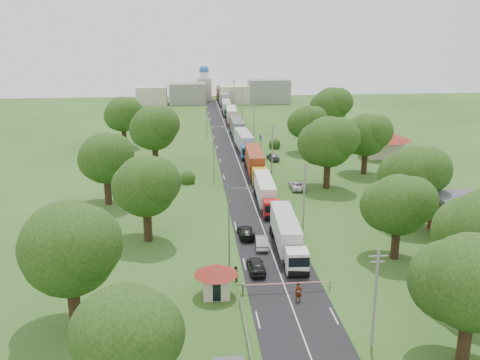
{
  "coord_description": "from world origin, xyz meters",
  "views": [
    {
      "loc": [
        -9.37,
        -73.43,
        26.34
      ],
      "look_at": [
        -1.87,
        5.84,
        3.0
      ],
      "focal_mm": 40.0,
      "sensor_mm": 36.0,
      "label": 1
    }
  ],
  "objects": [
    {
      "name": "road",
      "position": [
        0.0,
        20.0,
        0.0
      ],
      "size": [
        8.0,
        200.0,
        0.04
      ],
      "primitive_type": "cube",
      "color": "black",
      "rests_on": "ground"
    },
    {
      "name": "distant_town",
      "position": [
        0.68,
        110.0,
        3.49
      ],
      "size": [
        52.0,
        8.0,
        8.0
      ],
      "color": "gray",
      "rests_on": "ground"
    },
    {
      "name": "car_verge_far",
      "position": [
        7.03,
        29.53,
        0.75
      ],
      "size": [
        2.36,
        4.63,
        1.51
      ],
      "primitive_type": "imported",
      "rotation": [
        0.0,
        0.0,
        3.28
      ],
      "color": "slate",
      "rests_on": "ground"
    },
    {
      "name": "tree_12",
      "position": [
        -16.01,
        25.17,
        7.85
      ],
      "size": [
        9.6,
        9.6,
        12.05
      ],
      "color": "#382616",
      "rests_on": "ground"
    },
    {
      "name": "truck_2",
      "position": [
        2.13,
        19.11,
        2.3
      ],
      "size": [
        3.2,
        15.69,
        4.34
      ],
      "color": "gold",
      "rests_on": "ground"
    },
    {
      "name": "tree_4",
      "position": [
        12.99,
        10.17,
        7.85
      ],
      "size": [
        9.6,
        9.6,
        12.05
      ],
      "color": "#382616",
      "rests_on": "ground"
    },
    {
      "name": "pole_3",
      "position": [
        5.5,
        49.0,
        4.68
      ],
      "size": [
        1.6,
        0.24,
        9.0
      ],
      "color": "gray",
      "rests_on": "ground"
    },
    {
      "name": "car_lane_mid",
      "position": [
        -1.0,
        -13.45,
        0.69
      ],
      "size": [
        1.89,
        4.35,
        1.39
      ],
      "primitive_type": "imported",
      "rotation": [
        0.0,
        0.0,
        3.04
      ],
      "color": "#ACAFB5",
      "rests_on": "ground"
    },
    {
      "name": "lamp_0",
      "position": [
        -5.35,
        -20.0,
        5.55
      ],
      "size": [
        2.03,
        0.22,
        10.0
      ],
      "color": "slate",
      "rests_on": "ground"
    },
    {
      "name": "ground",
      "position": [
        0.0,
        0.0,
        0.0
      ],
      "size": [
        260.0,
        260.0,
        0.0
      ],
      "primitive_type": "plane",
      "color": "#294A18",
      "rests_on": "ground"
    },
    {
      "name": "tree_10",
      "position": [
        -15.01,
        -9.84,
        7.22
      ],
      "size": [
        8.8,
        8.8,
        11.07
      ],
      "color": "#382616",
      "rests_on": "ground"
    },
    {
      "name": "guard_rail",
      "position": [
        -5.0,
        -35.0,
        0.0
      ],
      "size": [
        0.1,
        17.0,
        1.7
      ],
      "primitive_type": null,
      "color": "slate",
      "rests_on": "ground"
    },
    {
      "name": "tree_6",
      "position": [
        14.99,
        35.14,
        6.6
      ],
      "size": [
        8.0,
        8.0,
        10.1
      ],
      "color": "#382616",
      "rests_on": "ground"
    },
    {
      "name": "church",
      "position": [
        -4.0,
        118.0,
        5.39
      ],
      "size": [
        5.0,
        5.0,
        12.3
      ],
      "color": "beige",
      "rests_on": "ground"
    },
    {
      "name": "house_brick",
      "position": [
        26.0,
        -12.0,
        2.65
      ],
      "size": [
        8.6,
        6.6,
        5.2
      ],
      "color": "maroon",
      "rests_on": "ground"
    },
    {
      "name": "tree_9",
      "position": [
        -20.01,
        -29.83,
        7.85
      ],
      "size": [
        9.6,
        9.6,
        12.05
      ],
      "color": "#382616",
      "rests_on": "ground"
    },
    {
      "name": "lamp_2",
      "position": [
        -5.35,
        50.0,
        5.55
      ],
      "size": [
        2.03,
        0.22,
        10.0
      ],
      "color": "slate",
      "rests_on": "ground"
    },
    {
      "name": "tree_13",
      "position": [
        -24.01,
        45.16,
        7.22
      ],
      "size": [
        8.8,
        8.8,
        11.07
      ],
      "color": "#382616",
      "rests_on": "ground"
    },
    {
      "name": "truck_8",
      "position": [
        1.99,
        122.39,
        2.19
      ],
      "size": [
        2.85,
        14.9,
        4.13
      ],
      "color": "brown",
      "rests_on": "ground"
    },
    {
      "name": "tree_2",
      "position": [
        13.99,
        -17.86,
        6.6
      ],
      "size": [
        8.0,
        8.0,
        10.1
      ],
      "color": "#382616",
      "rests_on": "ground"
    },
    {
      "name": "truck_0",
      "position": [
        1.82,
        -14.7,
        2.14
      ],
      "size": [
        3.05,
        14.56,
        4.03
      ],
      "color": "white",
      "rests_on": "ground"
    },
    {
      "name": "pole_2",
      "position": [
        5.5,
        21.0,
        4.68
      ],
      "size": [
        1.6,
        0.24,
        9.0
      ],
      "color": "gray",
      "rests_on": "ground"
    },
    {
      "name": "tree_11",
      "position": [
        -22.01,
        5.16,
        7.22
      ],
      "size": [
        8.8,
        8.8,
        11.07
      ],
      "color": "#382616",
      "rests_on": "ground"
    },
    {
      "name": "car_lane_front",
      "position": [
        -2.52,
        -20.1,
        0.76
      ],
      "size": [
        1.89,
        4.48,
        1.51
      ],
      "primitive_type": "imported",
      "rotation": [
        0.0,
        0.0,
        3.17
      ],
      "color": "black",
      "rests_on": "ground"
    },
    {
      "name": "pedestrian_booth",
      "position": [
        -4.97,
        -22.0,
        0.8
      ],
      "size": [
        0.75,
        0.88,
        1.6
      ],
      "primitive_type": "imported",
      "rotation": [
        0.0,
        0.0,
        -1.37
      ],
      "color": "gray",
      "rests_on": "ground"
    },
    {
      "name": "pedestrian_near",
      "position": [
        0.79,
        -27.02,
        0.97
      ],
      "size": [
        0.74,
        0.51,
        1.94
      ],
      "primitive_type": "imported",
      "rotation": [
        0.0,
        0.0,
        0.06
      ],
      "color": "gray",
      "rests_on": "ground"
    },
    {
      "name": "info_sign",
      "position": [
        5.2,
        35.0,
        3.0
      ],
      "size": [
        0.12,
        3.1,
        4.1
      ],
      "color": "slate",
      "rests_on": "ground"
    },
    {
      "name": "truck_7",
      "position": [
        2.35,
        105.67,
        2.25
      ],
      "size": [
        2.92,
        15.33,
        4.24
      ],
      "color": "#A3A3A3",
      "rests_on": "ground"
    },
    {
      "name": "tree_8",
      "position": [
        -14.01,
        -41.86,
        6.6
      ],
      "size": [
        8.0,
        8.0,
        10.1
      ],
      "color": "#382616",
      "rests_on": "ground"
    },
    {
      "name": "truck_6",
      "position": [
        1.78,
        86.92,
        2.01
      ],
      "size": [
        2.76,
        13.72,
        3.8
      ],
      "color": "#296D32",
      "rests_on": "ground"
    },
    {
      "name": "lamp_1",
      "position": [
        -5.35,
        15.0,
        5.55
      ],
      "size": [
        2.03,
        0.22,
        10.0
      ],
      "color": "slate",
      "rests_on": "ground"
    },
    {
      "name": "guard_booth",
      "position": [
        -7.2,
        -25.0,
        2.16
      ],
      "size": [
        4.4,
        4.4,
        3.45
      ],
      "color": "beige",
      "rests_on": "ground"
    },
    {
      "name": "tree_7",
      "position": [
        23.99,
        50.17,
        7.85
      ],
      "size": [
        9.6,
        9.6,
        12.05
      ],
      "color": "#382616",
      "rests_on": "ground"
    },
    {
      "name": "pole_0",
      "position": [
        5.5,
        -35.0,
        4.68
      ],
      "size": [
        1.6,
        0.24,
        9.0
      ],
      "color": "gray",
      "rests_on": "ground"
    },
    {
      "name": "pole_4",
      "position": [
        5.5,
        77.0,
        4.68
      ],
      "size": [
        1.6,
        0.24,
        9.0
      ],
      "color": "gray",
      "rests_on": "ground"
    },
    {
      "name": "tree_5",
      "position": [
        21.99,
        18.16,
        7.22
      ],
      "size": [
        8.8,
        8.8,
        11.07
      ],
      "color": "#382616",
      "rests_on": "ground"
    },
    {
      "name": "truck_4",
      "position": [
        1.9,
        52.59,
        2.2
      ],
      "size": [
        2.58,
        14.97,
        4.15
      ],
      "color": "silver",
      "rests_on": "ground"
    },
    {
      "name": "pole_1",
      "position": [
        5.5,
        -7.0,
        4.68
      ],
      "size": [
        1.6,
        0.24,
        9.0
      ],
      "color": "gray",
      "rests_on": "ground"
    },
    {
      "name": "truck_1",
      "position": [
        1.67,
        2.35,
        2.02
      ],
      "size": [
        2.79,
        13.79,
        3.81
      ],
      "color": "red",
      "rests_on": "ground"
    },
    {
      "name": "boom_barrier",
      "position": [
        -1.36,
        -25.0,
        0.89
      ],
      "size": [
        9.22,
        0.35,
        1.18
      ],
      "color": "slate",
      "rests_on": "ground"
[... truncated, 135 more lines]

